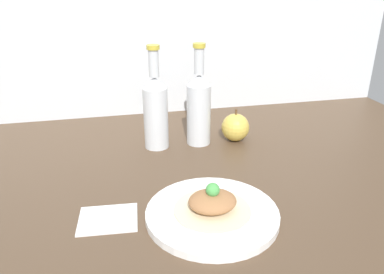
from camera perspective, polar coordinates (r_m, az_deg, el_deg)
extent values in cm
cube|color=brown|center=(97.84, -0.62, -7.36)|extent=(180.00, 110.00, 4.00)
cube|color=silver|center=(137.16, -5.65, 19.92)|extent=(180.00, 3.00, 80.00)
cylinder|color=white|center=(82.26, 3.09, -11.63)|extent=(28.68, 28.68, 1.72)
torus|color=white|center=(81.91, 3.10, -11.28)|extent=(27.59, 27.59, 1.21)
cylinder|color=beige|center=(81.65, 3.10, -11.02)|extent=(16.56, 16.56, 0.40)
ellipsoid|color=#9E6B42|center=(80.46, 3.14, -9.76)|extent=(10.35, 8.80, 3.88)
sphere|color=#4CA34C|center=(78.95, 3.18, -8.03)|extent=(2.97, 2.97, 2.97)
cylinder|color=silver|center=(111.45, -5.52, 2.89)|extent=(7.28, 7.28, 18.44)
cone|color=silver|center=(108.16, -5.74, 8.29)|extent=(7.28, 7.28, 3.28)
cylinder|color=silver|center=(106.88, -5.86, 11.12)|extent=(2.91, 2.91, 7.65)
cylinder|color=gold|center=(106.04, -5.96, 13.45)|extent=(3.64, 3.64, 1.20)
cylinder|color=silver|center=(113.62, 1.03, 3.41)|extent=(7.28, 7.28, 18.44)
cone|color=silver|center=(110.39, 1.07, 8.71)|extent=(7.28, 7.28, 3.28)
cylinder|color=silver|center=(109.14, 1.09, 11.49)|extent=(2.91, 2.91, 7.65)
cylinder|color=gold|center=(108.31, 1.11, 13.78)|extent=(3.64, 3.64, 1.20)
sphere|color=gold|center=(117.87, 6.62, 1.47)|extent=(8.70, 8.70, 8.70)
cylinder|color=brown|center=(116.10, 6.73, 3.78)|extent=(0.70, 0.70, 1.96)
cube|color=white|center=(83.61, -12.68, -11.99)|extent=(13.11, 11.05, 0.80)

